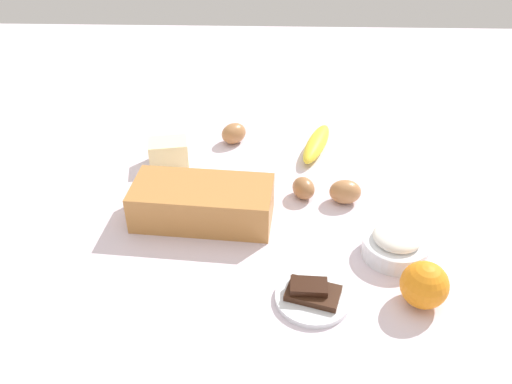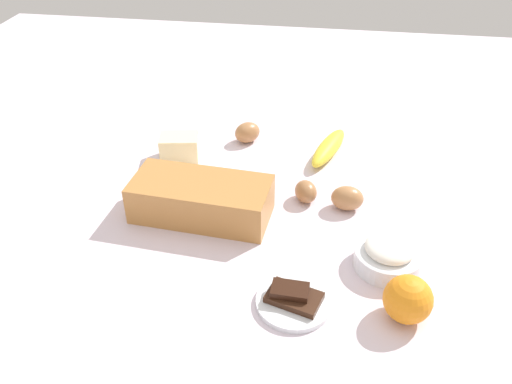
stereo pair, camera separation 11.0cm
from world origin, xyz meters
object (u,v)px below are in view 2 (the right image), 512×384
at_px(loaf_pan, 201,198).
at_px(egg_beside_bowl, 306,192).
at_px(banana, 329,148).
at_px(egg_near_butter, 347,198).
at_px(chocolate_plate, 293,300).
at_px(egg_loose, 247,132).
at_px(orange_fruit, 408,299).
at_px(flour_bowl, 388,255).
at_px(butter_block, 180,147).

xyz_separation_m(loaf_pan, egg_beside_bowl, (-0.21, -0.08, -0.02)).
relative_size(banana, egg_near_butter, 2.80).
relative_size(banana, chocolate_plate, 1.46).
distance_m(banana, egg_near_butter, 0.22).
relative_size(banana, egg_beside_bowl, 3.30).
bearing_deg(banana, egg_near_butter, 102.59).
relative_size(banana, egg_loose, 2.85).
bearing_deg(banana, orange_fruit, 106.41).
xyz_separation_m(loaf_pan, egg_near_butter, (-0.30, -0.07, -0.02)).
bearing_deg(chocolate_plate, egg_beside_bowl, -89.36).
distance_m(flour_bowl, butter_block, 0.57).
bearing_deg(egg_beside_bowl, loaf_pan, 21.84).
distance_m(orange_fruit, butter_block, 0.66).
bearing_deg(egg_loose, egg_beside_bowl, 125.47).
bearing_deg(chocolate_plate, banana, -94.20).
distance_m(butter_block, egg_beside_bowl, 0.34).
relative_size(loaf_pan, flour_bowl, 2.34).
xyz_separation_m(orange_fruit, egg_near_butter, (0.10, -0.29, -0.01)).
bearing_deg(banana, chocolate_plate, 85.80).
bearing_deg(banana, loaf_pan, 48.61).
bearing_deg(butter_block, chocolate_plate, 126.33).
height_order(egg_near_butter, egg_beside_bowl, egg_near_butter).
bearing_deg(orange_fruit, egg_beside_bowl, -58.18).
distance_m(butter_block, chocolate_plate, 0.54).
distance_m(butter_block, egg_near_butter, 0.43).
bearing_deg(orange_fruit, flour_bowl, -78.95).
bearing_deg(chocolate_plate, orange_fruit, -179.86).
distance_m(orange_fruit, egg_loose, 0.64).
bearing_deg(egg_loose, egg_near_butter, 135.65).
relative_size(loaf_pan, butter_block, 3.22).
height_order(loaf_pan, banana, loaf_pan).
relative_size(orange_fruit, egg_loose, 1.21).
relative_size(loaf_pan, chocolate_plate, 2.23).
bearing_deg(butter_block, egg_beside_bowl, 157.77).
height_order(egg_beside_bowl, chocolate_plate, egg_beside_bowl).
distance_m(egg_loose, chocolate_plate, 0.56).
xyz_separation_m(egg_beside_bowl, egg_loose, (0.17, -0.23, 0.00)).
xyz_separation_m(flour_bowl, egg_near_butter, (0.08, -0.17, -0.00)).
height_order(egg_near_butter, chocolate_plate, egg_near_butter).
relative_size(flour_bowl, egg_loose, 1.85).
xyz_separation_m(loaf_pan, flour_bowl, (-0.37, 0.10, -0.01)).
bearing_deg(egg_near_butter, banana, -77.41).
bearing_deg(egg_beside_bowl, flour_bowl, 131.96).
bearing_deg(egg_loose, chocolate_plate, 107.56).
relative_size(loaf_pan, egg_beside_bowl, 5.03).
xyz_separation_m(flour_bowl, egg_beside_bowl, (0.16, -0.18, -0.00)).
xyz_separation_m(orange_fruit, butter_block, (0.50, -0.43, -0.01)).
height_order(orange_fruit, egg_near_butter, orange_fruit).
bearing_deg(butter_block, egg_near_butter, 160.37).
height_order(orange_fruit, butter_block, orange_fruit).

